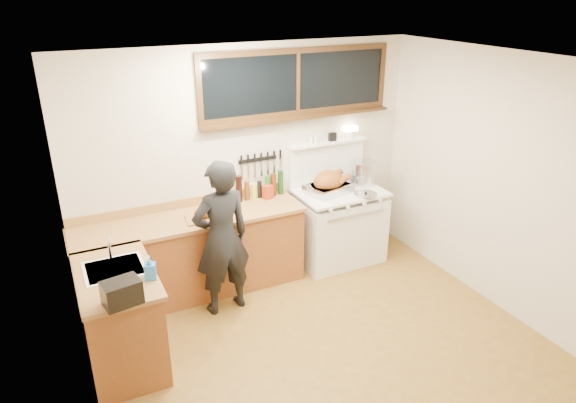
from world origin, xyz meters
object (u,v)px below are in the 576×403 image
vintage_stove (338,224)px  man (222,238)px  roast_turkey (329,184)px  cutting_board (204,215)px

vintage_stove → man: 1.70m
man → roast_turkey: bearing=16.0°
vintage_stove → cutting_board: 1.75m
cutting_board → roast_turkey: bearing=3.1°
vintage_stove → cutting_board: size_ratio=4.06×
man → cutting_board: size_ratio=4.21×
roast_turkey → man: bearing=-164.0°
man → cutting_board: man is taller
man → roast_turkey: man is taller
vintage_stove → roast_turkey: vintage_stove is taller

